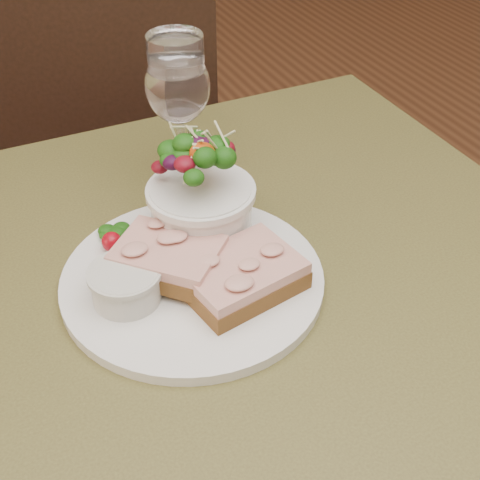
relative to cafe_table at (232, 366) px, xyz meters
name	(u,v)px	position (x,y,z in m)	size (l,w,h in m)	color
cafe_table	(232,366)	(0.00, 0.00, 0.00)	(0.80, 0.80, 0.75)	#463F1E
chair_far	(121,243)	(0.05, 0.70, -0.36)	(0.54, 0.54, 0.90)	black
dinner_plate	(193,279)	(-0.03, 0.04, 0.11)	(0.27, 0.27, 0.01)	white
sandwich_front	(241,275)	(0.01, 0.00, 0.13)	(0.13, 0.10, 0.03)	#4C2A14
sandwich_back	(168,258)	(-0.05, 0.05, 0.14)	(0.13, 0.13, 0.03)	#4C2A14
ramekin	(126,283)	(-0.10, 0.03, 0.13)	(0.07, 0.07, 0.04)	beige
salad_bowl	(201,189)	(0.01, 0.10, 0.17)	(0.11, 0.11, 0.13)	white
garnish	(119,238)	(-0.08, 0.12, 0.12)	(0.05, 0.04, 0.02)	black
wine_glass	(178,90)	(0.04, 0.23, 0.22)	(0.08, 0.08, 0.18)	white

